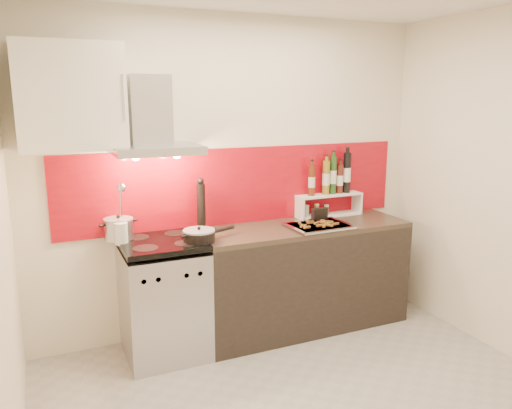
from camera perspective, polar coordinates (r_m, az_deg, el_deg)
name	(u,v)px	position (r m, az deg, el deg)	size (l,w,h in m)	color
floor	(316,409)	(3.46, 6.88, -22.22)	(3.40, 3.40, 0.00)	#9E9991
back_wall	(234,176)	(4.17, -2.50, 3.22)	(3.40, 0.02, 2.60)	silver
backsplash	(240,186)	(4.19, -1.79, 2.16)	(3.00, 0.02, 0.64)	maroon
range_stove	(164,300)	(3.92, -10.45, -10.65)	(0.60, 0.60, 0.91)	#B7B7BA
counter	(302,276)	(4.33, 5.32, -8.13)	(1.80, 0.60, 0.90)	black
range_hood	(153,126)	(3.76, -11.74, 8.79)	(0.62, 0.50, 0.61)	#B7B7BA
upper_cabinet	(71,97)	(3.67, -20.43, 11.45)	(0.70, 0.35, 0.72)	white
stock_pot	(119,229)	(3.86, -15.41, -2.67)	(0.21, 0.21, 0.19)	#B7B7BA
saute_pan	(200,235)	(3.70, -6.43, -3.50)	(0.44, 0.26, 0.11)	black
utensil_jar	(121,226)	(3.73, -15.15, -2.41)	(0.10, 0.14, 0.46)	silver
pepper_mill	(201,206)	(3.97, -6.30, -0.12)	(0.07, 0.07, 0.43)	black
step_shelf	(331,189)	(4.51, 8.56, 1.79)	(0.62, 0.17, 0.56)	white
caddy_box	(319,215)	(4.31, 7.27, -1.17)	(0.13, 0.06, 0.11)	black
baking_tray	(319,225)	(4.13, 7.19, -2.39)	(0.51, 0.40, 0.03)	silver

